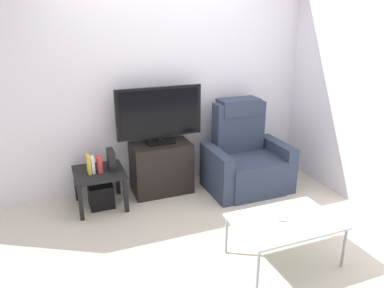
{
  "coord_description": "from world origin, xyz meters",
  "views": [
    {
      "loc": [
        -1.3,
        -3.13,
        2.07
      ],
      "look_at": [
        0.13,
        0.5,
        0.7
      ],
      "focal_mm": 35.04,
      "sensor_mm": 36.0,
      "label": 1
    }
  ],
  "objects_px": {
    "tv_stand": "(162,168)",
    "game_console": "(111,159)",
    "side_table": "(99,176)",
    "book_middle": "(93,165)",
    "coffee_table": "(285,223)",
    "television": "(159,114)",
    "subwoofer_box": "(101,195)",
    "recliner_armchair": "(245,159)",
    "book_rightmost": "(99,164)",
    "cell_phone": "(282,217)",
    "book_leftmost": "(89,165)"
  },
  "relations": [
    {
      "from": "tv_stand",
      "to": "game_console",
      "type": "height_order",
      "value": "game_console"
    },
    {
      "from": "side_table",
      "to": "book_middle",
      "type": "bearing_deg",
      "value": -161.44
    },
    {
      "from": "coffee_table",
      "to": "television",
      "type": "bearing_deg",
      "value": 108.95
    },
    {
      "from": "side_table",
      "to": "subwoofer_box",
      "type": "xyz_separation_m",
      "value": [
        0.0,
        0.0,
        -0.23
      ]
    },
    {
      "from": "side_table",
      "to": "subwoofer_box",
      "type": "bearing_deg",
      "value": 0.0
    },
    {
      "from": "game_console",
      "to": "recliner_armchair",
      "type": "bearing_deg",
      "value": -5.56
    },
    {
      "from": "book_rightmost",
      "to": "coffee_table",
      "type": "relative_size",
      "value": 0.19
    },
    {
      "from": "tv_stand",
      "to": "book_middle",
      "type": "relative_size",
      "value": 3.89
    },
    {
      "from": "side_table",
      "to": "game_console",
      "type": "distance_m",
      "value": 0.23
    },
    {
      "from": "book_rightmost",
      "to": "cell_phone",
      "type": "distance_m",
      "value": 2.01
    },
    {
      "from": "book_rightmost",
      "to": "side_table",
      "type": "bearing_deg",
      "value": 119.45
    },
    {
      "from": "book_leftmost",
      "to": "subwoofer_box",
      "type": "bearing_deg",
      "value": 11.31
    },
    {
      "from": "coffee_table",
      "to": "cell_phone",
      "type": "relative_size",
      "value": 6.0
    },
    {
      "from": "book_rightmost",
      "to": "game_console",
      "type": "xyz_separation_m",
      "value": [
        0.13,
        0.03,
        0.02
      ]
    },
    {
      "from": "book_middle",
      "to": "game_console",
      "type": "distance_m",
      "value": 0.21
    },
    {
      "from": "side_table",
      "to": "tv_stand",
      "type": "bearing_deg",
      "value": 7.89
    },
    {
      "from": "television",
      "to": "side_table",
      "type": "height_order",
      "value": "television"
    },
    {
      "from": "book_middle",
      "to": "cell_phone",
      "type": "bearing_deg",
      "value": -47.36
    },
    {
      "from": "side_table",
      "to": "book_rightmost",
      "type": "height_order",
      "value": "book_rightmost"
    },
    {
      "from": "subwoofer_box",
      "to": "book_middle",
      "type": "bearing_deg",
      "value": -161.44
    },
    {
      "from": "television",
      "to": "subwoofer_box",
      "type": "distance_m",
      "value": 1.13
    },
    {
      "from": "coffee_table",
      "to": "cell_phone",
      "type": "xyz_separation_m",
      "value": [
        -0.0,
        0.05,
        0.03
      ]
    },
    {
      "from": "game_console",
      "to": "television",
      "type": "bearing_deg",
      "value": 10.55
    },
    {
      "from": "side_table",
      "to": "game_console",
      "type": "xyz_separation_m",
      "value": [
        0.15,
        0.01,
        0.18
      ]
    },
    {
      "from": "book_leftmost",
      "to": "coffee_table",
      "type": "xyz_separation_m",
      "value": [
        1.44,
        -1.57,
        -0.16
      ]
    },
    {
      "from": "recliner_armchair",
      "to": "side_table",
      "type": "height_order",
      "value": "recliner_armchair"
    },
    {
      "from": "book_middle",
      "to": "book_rightmost",
      "type": "relative_size",
      "value": 1.04
    },
    {
      "from": "subwoofer_box",
      "to": "coffee_table",
      "type": "bearing_deg",
      "value": -49.89
    },
    {
      "from": "tv_stand",
      "to": "book_rightmost",
      "type": "bearing_deg",
      "value": -170.48
    },
    {
      "from": "recliner_armchair",
      "to": "book_leftmost",
      "type": "distance_m",
      "value": 1.86
    },
    {
      "from": "recliner_armchair",
      "to": "book_rightmost",
      "type": "distance_m",
      "value": 1.75
    },
    {
      "from": "coffee_table",
      "to": "book_leftmost",
      "type": "bearing_deg",
      "value": 132.52
    },
    {
      "from": "book_middle",
      "to": "book_rightmost",
      "type": "height_order",
      "value": "book_middle"
    },
    {
      "from": "book_leftmost",
      "to": "coffee_table",
      "type": "relative_size",
      "value": 0.22
    },
    {
      "from": "cell_phone",
      "to": "book_leftmost",
      "type": "bearing_deg",
      "value": 162.39
    },
    {
      "from": "tv_stand",
      "to": "book_leftmost",
      "type": "bearing_deg",
      "value": -171.71
    },
    {
      "from": "television",
      "to": "recliner_armchair",
      "type": "distance_m",
      "value": 1.19
    },
    {
      "from": "tv_stand",
      "to": "book_middle",
      "type": "height_order",
      "value": "tv_stand"
    },
    {
      "from": "game_console",
      "to": "coffee_table",
      "type": "height_order",
      "value": "game_console"
    },
    {
      "from": "subwoofer_box",
      "to": "book_leftmost",
      "type": "xyz_separation_m",
      "value": [
        -0.1,
        -0.02,
        0.4
      ]
    },
    {
      "from": "tv_stand",
      "to": "recliner_armchair",
      "type": "relative_size",
      "value": 0.65
    },
    {
      "from": "television",
      "to": "book_leftmost",
      "type": "distance_m",
      "value": 0.97
    },
    {
      "from": "recliner_armchair",
      "to": "side_table",
      "type": "relative_size",
      "value": 2.0
    },
    {
      "from": "tv_stand",
      "to": "book_rightmost",
      "type": "distance_m",
      "value": 0.78
    },
    {
      "from": "side_table",
      "to": "book_middle",
      "type": "relative_size",
      "value": 3.01
    },
    {
      "from": "recliner_armchair",
      "to": "book_rightmost",
      "type": "xyz_separation_m",
      "value": [
        -1.74,
        0.13,
        0.14
      ]
    },
    {
      "from": "book_middle",
      "to": "side_table",
      "type": "bearing_deg",
      "value": 18.56
    },
    {
      "from": "side_table",
      "to": "book_rightmost",
      "type": "relative_size",
      "value": 3.13
    },
    {
      "from": "subwoofer_box",
      "to": "game_console",
      "type": "xyz_separation_m",
      "value": [
        0.15,
        0.01,
        0.41
      ]
    },
    {
      "from": "recliner_armchair",
      "to": "book_middle",
      "type": "height_order",
      "value": "recliner_armchair"
    }
  ]
}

